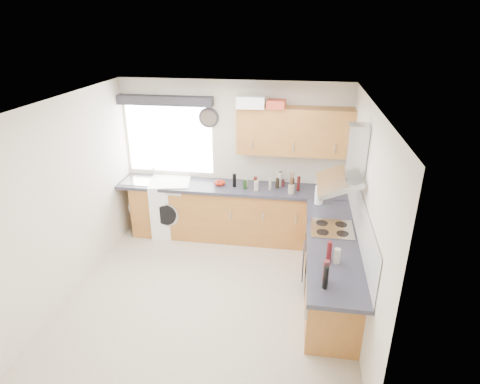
% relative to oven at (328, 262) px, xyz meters
% --- Properties ---
extents(ground_plane, '(3.60, 3.60, 0.00)m').
position_rel_oven_xyz_m(ground_plane, '(-1.50, -0.30, -0.42)').
color(ground_plane, beige).
extents(ceiling, '(3.60, 3.60, 0.02)m').
position_rel_oven_xyz_m(ceiling, '(-1.50, -0.30, 2.08)').
color(ceiling, white).
rests_on(ceiling, wall_back).
extents(wall_back, '(3.60, 0.02, 2.50)m').
position_rel_oven_xyz_m(wall_back, '(-1.50, 1.50, 0.82)').
color(wall_back, silver).
rests_on(wall_back, ground_plane).
extents(wall_front, '(3.60, 0.02, 2.50)m').
position_rel_oven_xyz_m(wall_front, '(-1.50, -2.10, 0.82)').
color(wall_front, silver).
rests_on(wall_front, ground_plane).
extents(wall_left, '(0.02, 3.60, 2.50)m').
position_rel_oven_xyz_m(wall_left, '(-3.30, -0.30, 0.82)').
color(wall_left, silver).
rests_on(wall_left, ground_plane).
extents(wall_right, '(0.02, 3.60, 2.50)m').
position_rel_oven_xyz_m(wall_right, '(0.30, -0.30, 0.82)').
color(wall_right, silver).
rests_on(wall_right, ground_plane).
extents(window, '(1.40, 0.02, 1.10)m').
position_rel_oven_xyz_m(window, '(-2.55, 1.49, 1.12)').
color(window, white).
rests_on(window, wall_back).
extents(window_blind, '(1.50, 0.18, 0.14)m').
position_rel_oven_xyz_m(window_blind, '(-2.55, 1.40, 1.76)').
color(window_blind, '#28272D').
rests_on(window_blind, wall_back).
extents(splashback, '(0.01, 3.00, 0.54)m').
position_rel_oven_xyz_m(splashback, '(0.29, 0.00, 0.75)').
color(splashback, white).
rests_on(splashback, wall_right).
extents(base_cab_back, '(3.00, 0.58, 0.86)m').
position_rel_oven_xyz_m(base_cab_back, '(-1.60, 1.21, 0.01)').
color(base_cab_back, '#9A6029').
rests_on(base_cab_back, ground_plane).
extents(base_cab_corner, '(0.60, 0.60, 0.86)m').
position_rel_oven_xyz_m(base_cab_corner, '(0.00, 1.20, 0.01)').
color(base_cab_corner, '#9A6029').
rests_on(base_cab_corner, ground_plane).
extents(base_cab_right, '(0.58, 2.10, 0.86)m').
position_rel_oven_xyz_m(base_cab_right, '(0.01, -0.15, 0.01)').
color(base_cab_right, '#9A6029').
rests_on(base_cab_right, ground_plane).
extents(worktop_back, '(3.60, 0.62, 0.05)m').
position_rel_oven_xyz_m(worktop_back, '(-1.50, 1.20, 0.46)').
color(worktop_back, '#292934').
rests_on(worktop_back, base_cab_back).
extents(worktop_right, '(0.62, 2.42, 0.05)m').
position_rel_oven_xyz_m(worktop_right, '(0.00, -0.30, 0.46)').
color(worktop_right, '#292934').
rests_on(worktop_right, base_cab_right).
extents(sink, '(0.84, 0.46, 0.10)m').
position_rel_oven_xyz_m(sink, '(-2.83, 1.20, 0.52)').
color(sink, '#A5A9AD').
rests_on(sink, worktop_back).
extents(oven, '(0.56, 0.58, 0.85)m').
position_rel_oven_xyz_m(oven, '(0.00, 0.00, 0.00)').
color(oven, black).
rests_on(oven, ground_plane).
extents(hob_plate, '(0.52, 0.52, 0.01)m').
position_rel_oven_xyz_m(hob_plate, '(0.00, 0.00, 0.49)').
color(hob_plate, '#A5A9AD').
rests_on(hob_plate, worktop_right).
extents(extractor_hood, '(0.52, 0.78, 0.66)m').
position_rel_oven_xyz_m(extractor_hood, '(0.10, -0.00, 1.34)').
color(extractor_hood, '#A5A9AD').
rests_on(extractor_hood, wall_right).
extents(upper_cabinets, '(1.70, 0.35, 0.70)m').
position_rel_oven_xyz_m(upper_cabinets, '(-0.55, 1.32, 1.38)').
color(upper_cabinets, '#9A6029').
rests_on(upper_cabinets, wall_back).
extents(washing_machine, '(0.74, 0.72, 0.92)m').
position_rel_oven_xyz_m(washing_machine, '(-2.50, 1.22, 0.04)').
color(washing_machine, white).
rests_on(washing_machine, ground_plane).
extents(wall_clock, '(0.31, 0.04, 0.31)m').
position_rel_oven_xyz_m(wall_clock, '(-1.89, 1.46, 1.50)').
color(wall_clock, '#28272D').
rests_on(wall_clock, wall_back).
extents(casserole, '(0.42, 0.32, 0.17)m').
position_rel_oven_xyz_m(casserole, '(-1.20, 1.22, 1.81)').
color(casserole, white).
rests_on(casserole, upper_cabinets).
extents(storage_box, '(0.27, 0.23, 0.12)m').
position_rel_oven_xyz_m(storage_box, '(-0.83, 1.22, 1.78)').
color(storage_box, '#BE412A').
rests_on(storage_box, upper_cabinets).
extents(utensil_pot, '(0.12, 0.12, 0.14)m').
position_rel_oven_xyz_m(utensil_pot, '(-0.55, 1.05, 0.55)').
color(utensil_pot, tan).
rests_on(utensil_pot, worktop_back).
extents(kitchen_roll, '(0.12, 0.12, 0.26)m').
position_rel_oven_xyz_m(kitchen_roll, '(-0.15, 0.75, 0.62)').
color(kitchen_roll, white).
rests_on(kitchen_roll, worktop_right).
extents(tomato_cluster, '(0.19, 0.19, 0.07)m').
position_rel_oven_xyz_m(tomato_cluster, '(-1.68, 1.22, 0.52)').
color(tomato_cluster, '#A3200D').
rests_on(tomato_cluster, worktop_back).
extents(jar_0, '(0.06, 0.06, 0.21)m').
position_rel_oven_xyz_m(jar_0, '(-1.44, 1.18, 0.59)').
color(jar_0, black).
rests_on(jar_0, worktop_back).
extents(jar_1, '(0.07, 0.07, 0.22)m').
position_rel_oven_xyz_m(jar_1, '(-0.74, 1.31, 0.60)').
color(jar_1, '#B7AF9C').
rests_on(jar_1, worktop_back).
extents(jar_2, '(0.05, 0.05, 0.15)m').
position_rel_oven_xyz_m(jar_2, '(-1.25, 1.19, 0.56)').
color(jar_2, '#AEA894').
rests_on(jar_2, worktop_back).
extents(jar_3, '(0.07, 0.07, 0.15)m').
position_rel_oven_xyz_m(jar_3, '(-1.08, 1.09, 0.56)').
color(jar_3, '#B7AC9C').
rests_on(jar_3, worktop_back).
extents(jar_4, '(0.05, 0.05, 0.16)m').
position_rel_oven_xyz_m(jar_4, '(-0.77, 1.23, 0.57)').
color(jar_4, black).
rests_on(jar_4, worktop_back).
extents(jar_5, '(0.05, 0.05, 0.13)m').
position_rel_oven_xyz_m(jar_5, '(-1.12, 1.31, 0.55)').
color(jar_5, '#5C1D13').
rests_on(jar_5, worktop_back).
extents(jar_6, '(0.06, 0.06, 0.16)m').
position_rel_oven_xyz_m(jar_6, '(-0.54, 1.27, 0.56)').
color(jar_6, black).
rests_on(jar_6, worktop_back).
extents(jar_7, '(0.06, 0.06, 0.13)m').
position_rel_oven_xyz_m(jar_7, '(-1.26, 1.13, 0.55)').
color(jar_7, '#183512').
rests_on(jar_7, worktop_back).
extents(jar_8, '(0.05, 0.05, 0.12)m').
position_rel_oven_xyz_m(jar_8, '(-0.68, 1.30, 0.55)').
color(jar_8, '#3F161A').
rests_on(jar_8, worktop_back).
extents(jar_9, '(0.05, 0.05, 0.23)m').
position_rel_oven_xyz_m(jar_9, '(-0.45, 1.18, 0.60)').
color(jar_9, '#4E1110').
rests_on(jar_9, worktop_back).
extents(jar_10, '(0.05, 0.05, 0.22)m').
position_rel_oven_xyz_m(jar_10, '(-0.73, 1.36, 0.60)').
color(jar_10, black).
rests_on(jar_10, worktop_back).
extents(jar_11, '(0.04, 0.04, 0.18)m').
position_rel_oven_xyz_m(jar_11, '(-0.87, 1.14, 0.58)').
color(jar_11, '#9F9588').
rests_on(jar_11, worktop_back).
extents(bottle_0, '(0.05, 0.05, 0.24)m').
position_rel_oven_xyz_m(bottle_0, '(-0.14, -1.23, 0.61)').
color(bottle_0, black).
rests_on(bottle_0, worktop_right).
extents(bottle_1, '(0.07, 0.07, 0.17)m').
position_rel_oven_xyz_m(bottle_1, '(0.00, -0.76, 0.57)').
color(bottle_1, '#B1A397').
rests_on(bottle_1, worktop_right).
extents(bottle_2, '(0.06, 0.06, 0.24)m').
position_rel_oven_xyz_m(bottle_2, '(-0.08, -0.75, 0.61)').
color(bottle_2, '#4E1016').
rests_on(bottle_2, worktop_right).
extents(bottle_3, '(0.06, 0.06, 0.24)m').
position_rel_oven_xyz_m(bottle_3, '(-0.13, -1.13, 0.61)').
color(bottle_3, '#541E22').
rests_on(bottle_3, worktop_right).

